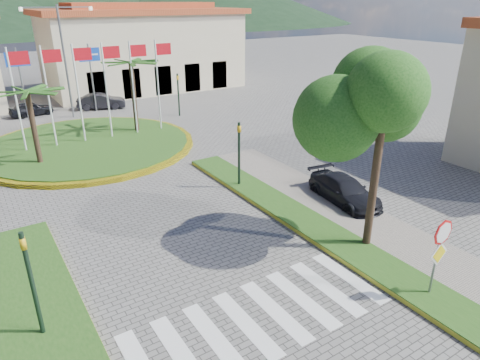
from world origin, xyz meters
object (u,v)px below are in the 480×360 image
roundabout_island (88,145)px  car_side_right (344,191)px  car_dark_a (31,109)px  stop_sign (440,246)px  car_dark_b (101,101)px  deciduous_tree (384,106)px

roundabout_island → car_side_right: (7.50, -13.90, 0.39)m
roundabout_island → car_side_right: size_ratio=3.24×
roundabout_island → car_dark_a: size_ratio=4.04×
stop_sign → car_dark_b: size_ratio=0.70×
deciduous_tree → car_dark_b: (-1.89, 26.51, -4.55)m
roundabout_island → car_dark_b: roundabout_island is taller
stop_sign → car_dark_a: stop_sign is taller
car_dark_a → deciduous_tree: bearing=-173.3°
car_dark_b → car_side_right: bearing=-151.8°
car_side_right → car_dark_a: bearing=117.9°
roundabout_island → stop_sign: bearing=-76.3°
roundabout_island → stop_sign: size_ratio=4.79×
roundabout_island → car_side_right: roundabout_island is taller
deciduous_tree → car_dark_a: deciduous_tree is taller
car_dark_b → car_dark_a: bearing=101.2°
deciduous_tree → car_side_right: (2.00, 3.10, -4.61)m
car_dark_a → car_side_right: (9.09, -24.10, 0.03)m
roundabout_island → deciduous_tree: (5.50, -17.00, 5.00)m
stop_sign → deciduous_tree: bearing=78.8°
deciduous_tree → car_dark_a: (-7.09, 27.20, -4.64)m
roundabout_island → car_dark_a: 10.32m
car_dark_a → car_side_right: size_ratio=0.80×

